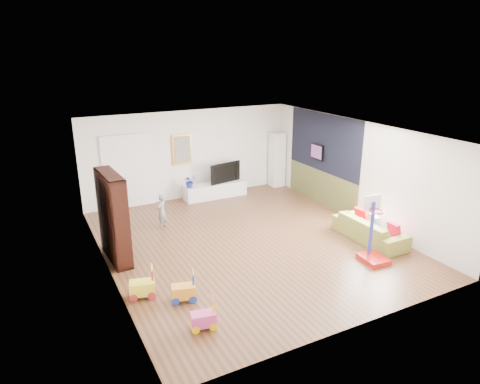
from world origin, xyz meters
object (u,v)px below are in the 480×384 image
media_console (215,190)px  sofa (369,229)px  bookshelf (113,217)px  basketball_hoop (377,230)px

media_console → sofa: sofa is taller
bookshelf → sofa: bookshelf is taller
media_console → basketball_hoop: 5.67m
media_console → sofa: 5.03m
bookshelf → basketball_hoop: bookshelf is taller
media_console → bookshelf: size_ratio=1.00×
sofa → media_console: bearing=23.5°
media_console → bookshelf: (-3.64, -2.75, 0.75)m
media_console → basketball_hoop: size_ratio=1.34×
bookshelf → basketball_hoop: 5.67m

